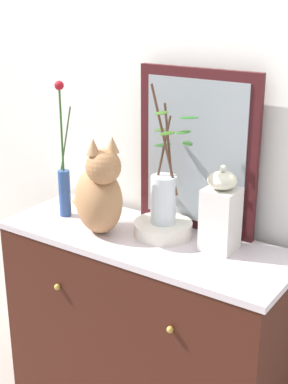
{
  "coord_description": "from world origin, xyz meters",
  "views": [
    {
      "loc": [
        1.07,
        -1.57,
        1.72
      ],
      "look_at": [
        0.0,
        0.0,
        1.04
      ],
      "focal_mm": 52.03,
      "sensor_mm": 36.0,
      "label": 1
    }
  ],
  "objects_px": {
    "sideboard": "(144,335)",
    "mirror_leaning": "(197,152)",
    "cat_sitting": "(99,194)",
    "bowl_porcelain": "(163,228)",
    "vase_glass_clear": "(164,193)",
    "vase_slim_green": "(64,181)",
    "jar_lidded_porcelain": "(221,213)"
  },
  "relations": [
    {
      "from": "vase_glass_clear",
      "to": "jar_lidded_porcelain",
      "type": "bearing_deg",
      "value": 1.86
    },
    {
      "from": "sideboard",
      "to": "cat_sitting",
      "type": "bearing_deg",
      "value": -162.72
    },
    {
      "from": "sideboard",
      "to": "mirror_leaning",
      "type": "relative_size",
      "value": 1.86
    },
    {
      "from": "vase_slim_green",
      "to": "vase_glass_clear",
      "type": "height_order",
      "value": "vase_glass_clear"
    },
    {
      "from": "sideboard",
      "to": "mirror_leaning",
      "type": "bearing_deg",
      "value": 59.73
    },
    {
      "from": "sideboard",
      "to": "mirror_leaning",
      "type": "distance_m",
      "value": 0.77
    },
    {
      "from": "vase_slim_green",
      "to": "vase_glass_clear",
      "type": "relative_size",
      "value": 1.05
    },
    {
      "from": "vase_glass_clear",
      "to": "jar_lidded_porcelain",
      "type": "xyz_separation_m",
      "value": [
        0.23,
        0.01,
        -0.03
      ]
    },
    {
      "from": "cat_sitting",
      "to": "bowl_porcelain",
      "type": "xyz_separation_m",
      "value": [
        0.21,
        0.11,
        -0.13
      ]
    },
    {
      "from": "sideboard",
      "to": "vase_slim_green",
      "type": "height_order",
      "value": "vase_slim_green"
    },
    {
      "from": "cat_sitting",
      "to": "bowl_porcelain",
      "type": "bearing_deg",
      "value": 27.62
    },
    {
      "from": "cat_sitting",
      "to": "bowl_porcelain",
      "type": "distance_m",
      "value": 0.27
    },
    {
      "from": "sideboard",
      "to": "cat_sitting",
      "type": "xyz_separation_m",
      "value": [
        -0.17,
        -0.05,
        0.59
      ]
    },
    {
      "from": "vase_slim_green",
      "to": "bowl_porcelain",
      "type": "xyz_separation_m",
      "value": [
        0.43,
        0.06,
        -0.12
      ]
    },
    {
      "from": "mirror_leaning",
      "to": "cat_sitting",
      "type": "xyz_separation_m",
      "value": [
        -0.28,
        -0.24,
        -0.15
      ]
    },
    {
      "from": "vase_slim_green",
      "to": "bowl_porcelain",
      "type": "relative_size",
      "value": 2.48
    },
    {
      "from": "cat_sitting",
      "to": "vase_slim_green",
      "type": "relative_size",
      "value": 0.77
    },
    {
      "from": "mirror_leaning",
      "to": "vase_glass_clear",
      "type": "height_order",
      "value": "mirror_leaning"
    },
    {
      "from": "bowl_porcelain",
      "to": "jar_lidded_porcelain",
      "type": "bearing_deg",
      "value": 1.72
    },
    {
      "from": "vase_slim_green",
      "to": "bowl_porcelain",
      "type": "distance_m",
      "value": 0.46
    },
    {
      "from": "vase_slim_green",
      "to": "vase_glass_clear",
      "type": "distance_m",
      "value": 0.44
    },
    {
      "from": "cat_sitting",
      "to": "jar_lidded_porcelain",
      "type": "height_order",
      "value": "cat_sitting"
    },
    {
      "from": "cat_sitting",
      "to": "bowl_porcelain",
      "type": "relative_size",
      "value": 1.91
    },
    {
      "from": "mirror_leaning",
      "to": "vase_slim_green",
      "type": "distance_m",
      "value": 0.55
    },
    {
      "from": "mirror_leaning",
      "to": "vase_glass_clear",
      "type": "relative_size",
      "value": 1.18
    },
    {
      "from": "sideboard",
      "to": "bowl_porcelain",
      "type": "height_order",
      "value": "bowl_porcelain"
    },
    {
      "from": "mirror_leaning",
      "to": "vase_glass_clear",
      "type": "bearing_deg",
      "value": -115.27
    },
    {
      "from": "cat_sitting",
      "to": "mirror_leaning",
      "type": "bearing_deg",
      "value": 40.87
    },
    {
      "from": "bowl_porcelain",
      "to": "vase_glass_clear",
      "type": "relative_size",
      "value": 0.43
    },
    {
      "from": "cat_sitting",
      "to": "vase_glass_clear",
      "type": "height_order",
      "value": "vase_glass_clear"
    },
    {
      "from": "mirror_leaning",
      "to": "vase_glass_clear",
      "type": "distance_m",
      "value": 0.2
    },
    {
      "from": "jar_lidded_porcelain",
      "to": "vase_slim_green",
      "type": "bearing_deg",
      "value": -174.33
    }
  ]
}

